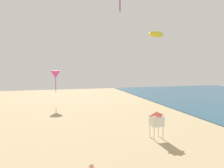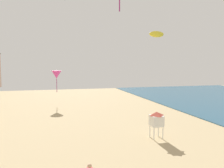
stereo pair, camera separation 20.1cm
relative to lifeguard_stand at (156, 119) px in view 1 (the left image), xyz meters
name	(u,v)px [view 1 (the left image)]	position (x,y,z in m)	size (l,w,h in m)	color
lifeguard_stand	(156,119)	(0.00, 0.00, 0.00)	(1.10, 1.10, 2.55)	white
kite_magenta_delta	(55,75)	(-9.21, 21.37, 3.57)	(1.74, 1.74, 3.95)	#DB3D9E
kite_yellow_parafoil	(156,34)	(2.94, 6.20, 8.97)	(1.94, 0.54, 0.75)	yellow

